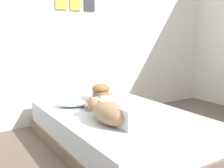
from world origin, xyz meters
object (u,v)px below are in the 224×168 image
Objects in this scene: person_lying at (119,106)px; dog at (108,112)px; cell_phone at (99,112)px; coffee_cup at (106,99)px; bed at (119,129)px; pillow at (79,101)px.

dog is (-0.20, -0.13, -0.00)m from person_lying.
person_lying is 0.26m from cell_phone.
person_lying is at bearing 32.88° from dog.
cell_phone is at bearing 118.46° from person_lying.
dog is at bearing -147.12° from person_lying.
person_lying is 7.36× the size of coffee_cup.
bed is 0.28m from cell_phone.
pillow is at bearing 97.08° from cell_phone.
pillow is at bearing 105.35° from person_lying.
person_lying is 0.24m from dog.
dog is at bearing -119.15° from coffee_cup.
person_lying is at bearing -108.24° from coffee_cup.
coffee_cup is (0.35, -0.00, -0.02)m from pillow.
coffee_cup reaches higher than bed.
bed is at bearing -104.35° from coffee_cup.
bed is 3.81× the size of pillow.
bed is at bearing -33.13° from cell_phone.
pillow is 4.16× the size of coffee_cup.
dog is 0.37m from cell_phone.
coffee_cup is at bearing 60.85° from dog.
pillow is (-0.22, 0.49, 0.24)m from bed.
person_lying is 6.57× the size of cell_phone.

